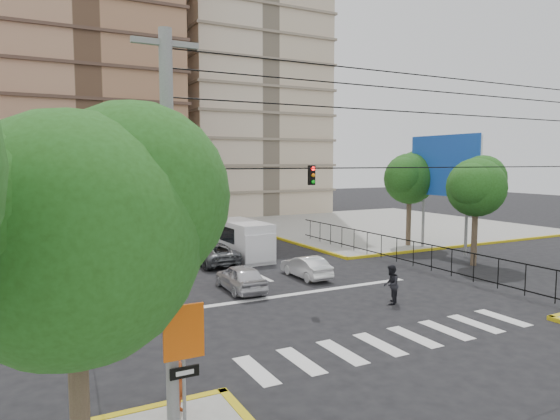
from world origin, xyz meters
TOP-DOWN VIEW (x-y plane):
  - ground at (0.00, 0.00)m, footprint 160.00×160.00m
  - sidewalk_ne at (20.00, 20.00)m, footprint 26.00×26.00m
  - crosswalk_stripes at (0.00, -6.00)m, footprint 12.00×2.40m
  - stop_line at (0.00, 1.20)m, footprint 13.00×0.40m
  - tower_beige at (14.00, 40.00)m, footprint 17.00×16.00m
  - park_fence at (9.00, 4.50)m, footprint 0.10×22.50m
  - billboard at (14.45, 6.00)m, footprint 0.36×6.20m
  - tree_sw_near at (-10.90, -9.99)m, footprint 5.63×4.60m
  - tree_park_a at (13.08, 2.01)m, footprint 4.41×3.60m
  - tree_park_c at (14.09, 9.01)m, footprint 4.65×3.80m
  - tree_tudor at (-11.90, 16.01)m, footprint 5.39×4.40m
  - traffic_light_nw at (-7.80, 7.80)m, footprint 0.28×0.22m
  - traffic_light_hanging at (0.00, -2.04)m, footprint 18.00×9.12m
  - utility_pole_sw at (-9.00, -9.00)m, footprint 1.40×0.28m
  - district_sign at (-8.80, -9.24)m, footprint 0.90×0.12m
  - van_right_lane at (1.13, 10.34)m, footprint 2.32×5.59m
  - van_left_lane at (-1.43, 20.28)m, footprint 2.14×4.86m
  - car_silver_front_left at (-2.26, 3.01)m, footprint 1.75×4.06m
  - car_white_front_right at (2.08, 3.95)m, footprint 1.32×3.70m
  - car_grey_mid_left at (-1.29, 9.89)m, footprint 2.39×4.96m
  - car_silver_rear_left at (-1.51, 15.28)m, footprint 2.38×5.01m
  - car_darkgrey_mid_right at (1.65, 15.99)m, footprint 1.89×4.33m
  - car_white_rear_right at (3.23, 20.84)m, footprint 1.62×3.97m
  - pedestrian_sw_corner at (-8.54, -7.72)m, footprint 0.71×0.67m
  - pedestrian_crosswalk at (2.85, -2.26)m, footprint 1.10×1.09m

SIDE VIEW (x-z plane):
  - ground at x=0.00m, z-range 0.00..0.00m
  - park_fence at x=9.00m, z-range -0.83..0.83m
  - crosswalk_stripes at x=0.00m, z-range 0.00..0.01m
  - stop_line at x=0.00m, z-range 0.00..0.01m
  - sidewalk_ne at x=20.00m, z-range 0.00..0.15m
  - car_white_front_right at x=2.08m, z-range 0.00..1.22m
  - car_white_rear_right at x=3.23m, z-range 0.00..1.28m
  - car_silver_front_left at x=-2.26m, z-range 0.00..1.36m
  - car_grey_mid_left at x=-1.29m, z-range 0.00..1.36m
  - car_silver_rear_left at x=-1.51m, z-range 0.00..1.41m
  - car_darkgrey_mid_right at x=1.65m, z-range 0.00..1.45m
  - pedestrian_crosswalk at x=2.85m, z-range 0.00..1.79m
  - pedestrian_sw_corner at x=-8.54m, z-range 0.15..1.78m
  - van_left_lane at x=-1.43m, z-range -0.03..2.12m
  - van_right_lane at x=1.13m, z-range -0.03..2.47m
  - district_sign at x=-8.80m, z-range 0.85..4.05m
  - traffic_light_nw at x=-7.80m, z-range 0.91..5.31m
  - utility_pole_sw at x=-9.00m, z-range 0.27..9.27m
  - tree_park_a at x=13.08m, z-range 1.60..8.42m
  - tree_tudor at x=-11.90m, z-range 1.50..8.93m
  - tree_sw_near at x=-10.90m, z-range 1.48..9.06m
  - tree_park_c at x=14.09m, z-range 1.71..8.96m
  - traffic_light_hanging at x=0.00m, z-range 5.44..6.36m
  - billboard at x=14.45m, z-range 1.95..10.05m
  - tower_beige at x=14.00m, z-range 0.00..48.00m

